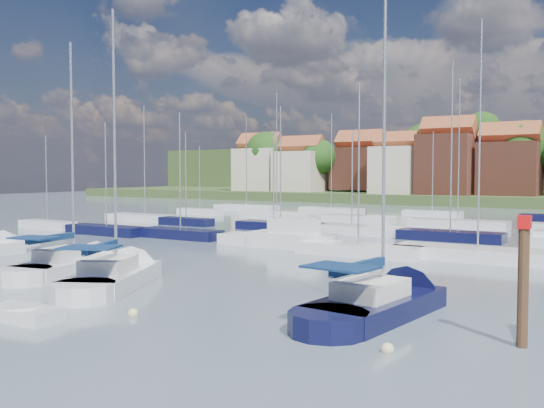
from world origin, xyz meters
The scene contains 11 objects.
ground centered at (0.00, 40.00, 0.00)m, with size 260.00×260.00×0.00m, color #4C5E68.
sailboat_left centered at (-10.58, 4.07, 0.36)m, with size 4.63×10.84×14.34m.
sailboat_centre centered at (-5.92, 2.75, 0.36)m, with size 7.50×11.42×15.28m.
sailboat_navy centered at (8.63, 3.96, 0.36)m, with size 4.19×11.44×15.51m.
tender centered at (-3.07, -5.29, 0.26)m, with size 3.23×1.63×0.68m.
timber_piling centered at (14.24, 1.17, 1.30)m, with size 0.40×0.40×6.65m.
buoy_c centered at (-7.37, -0.02, 0.00)m, with size 0.44×0.44×0.44m, color #D85914.
buoy_d centered at (0.13, -2.52, 0.00)m, with size 0.44×0.44×0.44m, color beige.
buoy_e centered at (6.29, 6.55, 0.00)m, with size 0.48×0.48×0.48m, color #D85914.
buoy_f centered at (10.65, -1.74, 0.00)m, with size 0.43×0.43×0.43m, color beige.
marina_field centered at (1.91, 35.15, 0.43)m, with size 79.62×41.41×15.93m.
Camera 1 is at (17.68, -20.05, 5.81)m, focal length 40.00 mm.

